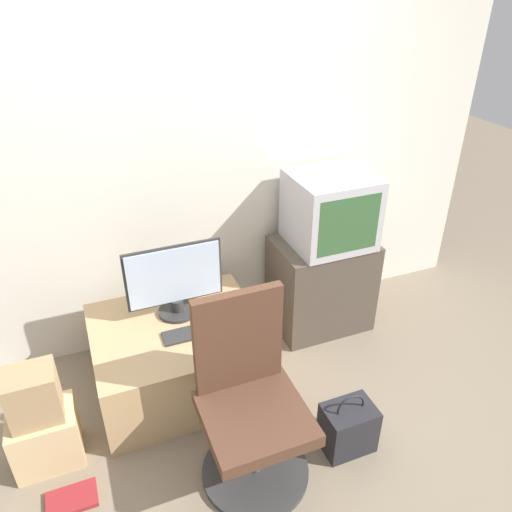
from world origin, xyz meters
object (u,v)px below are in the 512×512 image
keyboard (193,332)px  mouse (233,322)px  book (72,499)px  crt_tv (330,210)px  office_chair (250,408)px  cardboard_box_lower (46,437)px  handbag (348,427)px  main_monitor (175,281)px

keyboard → mouse: (0.24, -0.00, 0.01)m
mouse → book: 1.20m
keyboard → book: keyboard is taller
crt_tv → office_chair: (-0.91, -0.92, -0.49)m
keyboard → crt_tv: bearing=17.3°
crt_tv → cardboard_box_lower: bearing=-164.9°
cardboard_box_lower → handbag: handbag is taller
mouse → handbag: bearing=-60.4°
main_monitor → book: 1.22m
cardboard_box_lower → handbag: 1.57m
handbag → main_monitor: bearing=125.8°
cardboard_box_lower → main_monitor: bearing=26.9°
handbag → book: (-1.40, 0.21, -0.13)m
crt_tv → office_chair: bearing=-134.7°
main_monitor → mouse: 0.41m
office_chair → cardboard_box_lower: size_ratio=2.98×
mouse → crt_tv: size_ratio=0.13×
mouse → handbag: 0.86m
main_monitor → mouse: bearing=-40.1°
main_monitor → office_chair: (0.15, -0.83, -0.26)m
keyboard → crt_tv: crt_tv is taller
mouse → office_chair: size_ratio=0.07×
cardboard_box_lower → book: bearing=-75.1°
mouse → cardboard_box_lower: size_ratio=0.20×
crt_tv → office_chair: 1.38m
office_chair → cardboard_box_lower: (-0.96, 0.42, -0.25)m
mouse → handbag: (0.39, -0.69, -0.31)m
keyboard → office_chair: office_chair is taller
office_chair → cardboard_box_lower: 1.08m
main_monitor → handbag: main_monitor is taller
book → handbag: bearing=-8.4°
cardboard_box_lower → handbag: bearing=-18.9°
mouse → cardboard_box_lower: bearing=-170.3°
main_monitor → cardboard_box_lower: 1.05m
main_monitor → keyboard: 0.32m
handbag → office_chair: bearing=170.1°
cardboard_box_lower → book: size_ratio=1.38×
book → mouse: bearing=25.6°
mouse → cardboard_box_lower: (-1.09, -0.19, -0.29)m
main_monitor → crt_tv: crt_tv is taller
book → keyboard: bearing=32.2°
book → crt_tv: bearing=24.1°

